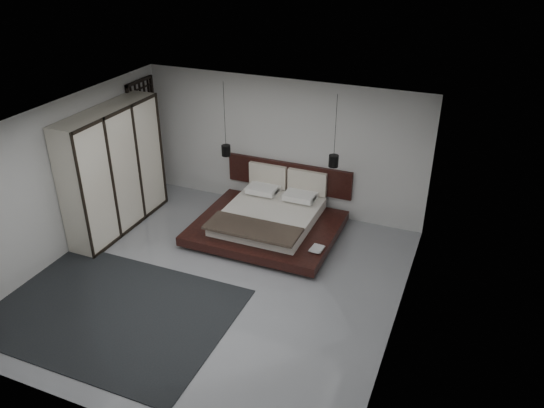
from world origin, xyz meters
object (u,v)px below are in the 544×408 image
at_px(lattice_screen, 146,140).
at_px(bed, 269,219).
at_px(wardrobe, 114,170).
at_px(pendant_right, 334,161).
at_px(pendant_left, 226,150).
at_px(rug, 112,312).

xyz_separation_m(lattice_screen, bed, (3.13, -0.54, -1.02)).
bearing_deg(wardrobe, pendant_right, 18.53).
relative_size(pendant_left, rug, 0.40).
xyz_separation_m(pendant_right, wardrobe, (-3.99, -1.34, -0.32)).
xyz_separation_m(pendant_right, rug, (-2.46, -3.67, -1.53)).
relative_size(lattice_screen, wardrobe, 1.04).
bearing_deg(rug, bed, 67.53).
distance_m(bed, rug, 3.53).
distance_m(pendant_left, wardrobe, 2.22).
height_order(bed, wardrobe, wardrobe).
xyz_separation_m(pendant_left, pendant_right, (2.24, 0.00, 0.13)).
bearing_deg(bed, pendant_left, 159.26).
height_order(wardrobe, rug, wardrobe).
relative_size(bed, pendant_left, 1.80).
xyz_separation_m(lattice_screen, rug, (1.78, -3.79, -1.29)).
distance_m(lattice_screen, pendant_left, 2.01).
bearing_deg(bed, lattice_screen, 170.19).
bearing_deg(lattice_screen, bed, -9.81).
relative_size(bed, pendant_right, 1.98).
height_order(pendant_right, rug, pendant_right).
height_order(lattice_screen, pendant_left, pendant_left).
height_order(pendant_right, wardrobe, pendant_right).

